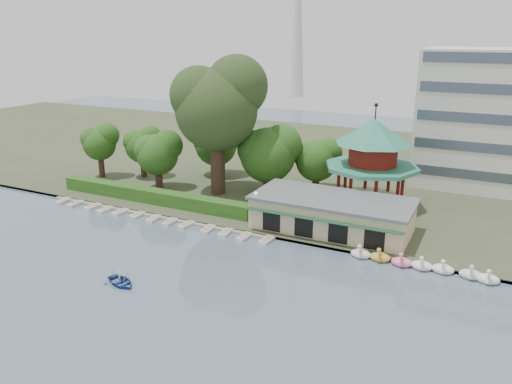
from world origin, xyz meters
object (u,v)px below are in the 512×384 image
Objects in this scene: boathouse at (332,213)px; rowboat_with_passengers at (120,280)px; big_tree at (218,102)px; pavilion at (373,155)px; dock at (156,215)px.

boathouse is 25.30m from rowboat_with_passengers.
boathouse is 0.95× the size of big_tree.
boathouse is 1.38× the size of pavilion.
rowboat_with_passengers is (8.23, -16.37, 0.37)m from dock.
dock is 1.83× the size of boathouse.
rowboat_with_passengers reaches higher than dock.
big_tree reaches higher than rowboat_with_passengers.
pavilion is at bearing 10.37° from big_tree.
big_tree is (-20.84, -3.81, 5.97)m from pavilion.
big_tree is (-18.84, 6.21, 11.08)m from boathouse.
big_tree is at bearing -169.63° from pavilion.
dock is at bearing -106.03° from big_tree.
boathouse is 3.33× the size of rowboat_with_passengers.
pavilion is 2.42× the size of rowboat_with_passengers.
big_tree is at bearing 100.50° from rowboat_with_passengers.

